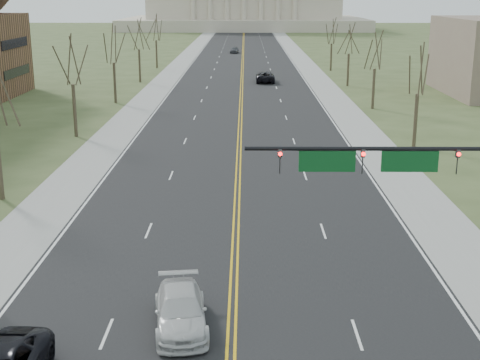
{
  "coord_description": "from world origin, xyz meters",
  "views": [
    {
      "loc": [
        0.52,
        -13.97,
        13.12
      ],
      "look_at": [
        0.24,
        22.11,
        3.0
      ],
      "focal_mm": 50.0,
      "sensor_mm": 36.0,
      "label": 1
    }
  ],
  "objects_px": {
    "car_far_nb": "(265,77)",
    "car_far_sb": "(234,50)",
    "car_sb_inner_second": "(181,311)",
    "signal_mast": "(408,173)"
  },
  "relations": [
    {
      "from": "car_far_nb",
      "to": "car_far_sb",
      "type": "height_order",
      "value": "car_far_nb"
    },
    {
      "from": "car_far_nb",
      "to": "car_far_sb",
      "type": "xyz_separation_m",
      "value": [
        -5.51,
        51.27,
        -0.13
      ]
    },
    {
      "from": "car_sb_inner_second",
      "to": "car_far_nb",
      "type": "height_order",
      "value": "car_far_nb"
    },
    {
      "from": "signal_mast",
      "to": "car_far_sb",
      "type": "distance_m",
      "value": 126.4
    },
    {
      "from": "car_sb_inner_second",
      "to": "signal_mast",
      "type": "bearing_deg",
      "value": 9.66
    },
    {
      "from": "car_far_sb",
      "to": "signal_mast",
      "type": "bearing_deg",
      "value": -79.24
    },
    {
      "from": "signal_mast",
      "to": "car_far_sb",
      "type": "bearing_deg",
      "value": 94.27
    },
    {
      "from": "signal_mast",
      "to": "car_far_nb",
      "type": "bearing_deg",
      "value": 92.98
    },
    {
      "from": "signal_mast",
      "to": "car_sb_inner_second",
      "type": "distance_m",
      "value": 11.15
    },
    {
      "from": "car_far_nb",
      "to": "car_far_sb",
      "type": "relative_size",
      "value": 1.44
    }
  ]
}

